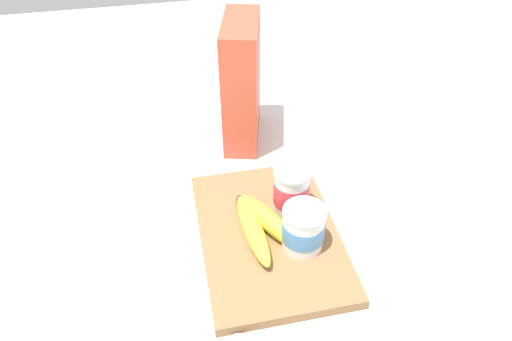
{
  "coord_description": "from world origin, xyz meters",
  "views": [
    {
      "loc": [
        0.55,
        -0.14,
        0.66
      ],
      "look_at": [
        -0.11,
        0.0,
        0.07
      ],
      "focal_mm": 32.68,
      "sensor_mm": 36.0,
      "label": 1
    }
  ],
  "objects_px": {
    "cutting_board": "(269,235)",
    "yogurt_cup_front": "(291,191)",
    "yogurt_cup_back": "(303,228)",
    "banana_bunch": "(260,225)",
    "cereal_box": "(242,84)"
  },
  "relations": [
    {
      "from": "cereal_box",
      "to": "yogurt_cup_front",
      "type": "relative_size",
      "value": 2.94
    },
    {
      "from": "yogurt_cup_front",
      "to": "yogurt_cup_back",
      "type": "height_order",
      "value": "yogurt_cup_front"
    },
    {
      "from": "cereal_box",
      "to": "yogurt_cup_front",
      "type": "height_order",
      "value": "cereal_box"
    },
    {
      "from": "cutting_board",
      "to": "yogurt_cup_front",
      "type": "height_order",
      "value": "yogurt_cup_front"
    },
    {
      "from": "yogurt_cup_back",
      "to": "cutting_board",
      "type": "bearing_deg",
      "value": -129.71
    },
    {
      "from": "cereal_box",
      "to": "yogurt_cup_back",
      "type": "distance_m",
      "value": 0.38
    },
    {
      "from": "cutting_board",
      "to": "cereal_box",
      "type": "height_order",
      "value": "cereal_box"
    },
    {
      "from": "cereal_box",
      "to": "banana_bunch",
      "type": "distance_m",
      "value": 0.34
    },
    {
      "from": "cutting_board",
      "to": "yogurt_cup_back",
      "type": "distance_m",
      "value": 0.08
    },
    {
      "from": "banana_bunch",
      "to": "cereal_box",
      "type": "bearing_deg",
      "value": 174.93
    },
    {
      "from": "cereal_box",
      "to": "yogurt_cup_front",
      "type": "distance_m",
      "value": 0.29
    },
    {
      "from": "cereal_box",
      "to": "yogurt_cup_front",
      "type": "bearing_deg",
      "value": -157.06
    },
    {
      "from": "yogurt_cup_front",
      "to": "banana_bunch",
      "type": "xyz_separation_m",
      "value": [
        0.04,
        -0.07,
        -0.03
      ]
    },
    {
      "from": "cutting_board",
      "to": "yogurt_cup_front",
      "type": "relative_size",
      "value": 3.66
    },
    {
      "from": "banana_bunch",
      "to": "cutting_board",
      "type": "bearing_deg",
      "value": 79.86
    }
  ]
}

